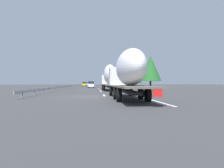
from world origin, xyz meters
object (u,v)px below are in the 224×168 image
object	(u,v)px
truck_lead	(109,76)
car_white_van	(91,85)
car_black_suv	(92,84)
car_silver_hatch	(86,84)
car_yellow_coupe	(84,84)
truck_trailing	(128,72)
road_sign	(115,81)

from	to	relation	value
truck_lead	car_white_van	world-z (taller)	truck_lead
car_black_suv	car_silver_hatch	world-z (taller)	car_black_suv
car_yellow_coupe	car_silver_hatch	distance (m)	21.70
truck_trailing	car_black_suv	world-z (taller)	truck_trailing
car_white_van	road_sign	world-z (taller)	road_sign
car_white_van	car_yellow_coupe	size ratio (longest dim) A/B	1.12
truck_trailing	car_yellow_coupe	bearing A→B (deg)	5.53
truck_trailing	car_yellow_coupe	size ratio (longest dim) A/B	3.31
road_sign	car_white_van	bearing A→B (deg)	74.45
truck_lead	car_black_suv	distance (m)	65.54
car_black_suv	car_silver_hatch	xyz separation A→B (m)	(8.38, 3.47, -0.03)
car_yellow_coupe	car_silver_hatch	size ratio (longest dim) A/B	0.89
car_black_suv	truck_trailing	bearing A→B (deg)	-177.60
car_black_suv	car_white_van	xyz separation A→B (m)	(-44.39, 0.10, -0.04)
truck_lead	car_yellow_coupe	bearing A→B (deg)	7.83
road_sign	truck_trailing	bearing A→B (deg)	175.69
car_yellow_coupe	truck_lead	bearing A→B (deg)	-172.17
truck_lead	truck_trailing	size ratio (longest dim) A/B	1.03
car_black_suv	road_sign	world-z (taller)	road_sign
car_black_suv	car_silver_hatch	size ratio (longest dim) A/B	0.98
car_black_suv	car_yellow_coupe	world-z (taller)	car_black_suv
car_black_suv	car_yellow_coupe	bearing A→B (deg)	165.27
car_yellow_coupe	car_silver_hatch	world-z (taller)	car_silver_hatch
truck_lead	car_yellow_coupe	world-z (taller)	truck_lead
car_white_van	road_sign	bearing A→B (deg)	-105.55
truck_trailing	car_white_van	size ratio (longest dim) A/B	2.94
truck_lead	road_sign	bearing A→B (deg)	-9.21
car_yellow_coupe	car_silver_hatch	xyz separation A→B (m)	(21.70, -0.03, 0.03)
car_white_van	road_sign	distance (m)	7.22
car_silver_hatch	car_yellow_coupe	bearing A→B (deg)	179.91
car_black_suv	car_yellow_coupe	distance (m)	13.77
car_silver_hatch	road_sign	bearing A→B (deg)	-169.40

